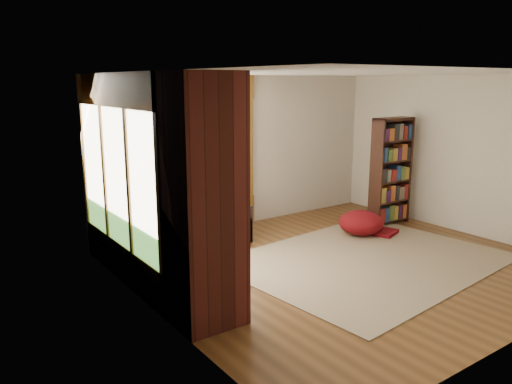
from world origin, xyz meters
TOP-DOWN VIEW (x-y plane):
  - floor at (0.00, 0.00)m, footprint 5.50×5.50m
  - ceiling at (0.00, 0.00)m, footprint 5.50×5.50m
  - wall_back at (0.00, 2.50)m, footprint 5.50×0.04m
  - wall_left at (-2.75, 0.00)m, footprint 0.04×5.00m
  - wall_right at (2.75, 0.00)m, footprint 0.04×5.00m
  - windows_back at (-1.20, 2.47)m, footprint 2.82×0.10m
  - windows_left at (-2.72, 1.20)m, footprint 0.10×2.62m
  - roller_blind at (-2.69, 2.03)m, footprint 0.03×0.72m
  - brick_chimney at (-2.40, -0.35)m, footprint 0.70×0.70m
  - sectional_sofa at (-1.95, 1.70)m, footprint 2.20×2.20m
  - area_rug at (0.39, -0.09)m, footprint 3.98×3.19m
  - bookshelf at (2.14, 0.99)m, footprint 0.81×0.27m
  - pouf at (1.25, 0.82)m, footprint 0.94×0.94m
  - dog_tan at (-1.78, 1.85)m, footprint 1.06×0.80m
  - dog_brindle at (-2.42, 1.24)m, footprint 0.88×0.96m
  - throw_pillows at (-1.92, 1.85)m, footprint 1.98×1.68m

SIDE VIEW (x-z plane):
  - floor at x=0.00m, z-range 0.00..0.00m
  - area_rug at x=0.39m, z-range 0.00..0.01m
  - pouf at x=1.25m, z-range 0.01..0.41m
  - sectional_sofa at x=-1.95m, z-range -0.10..0.70m
  - throw_pillows at x=-1.92m, z-range 0.54..0.99m
  - dog_brindle at x=-2.42m, z-range 0.54..1.00m
  - dog_tan at x=-1.78m, z-range 0.54..1.07m
  - bookshelf at x=2.14m, z-range 0.00..1.89m
  - wall_back at x=0.00m, z-range 0.00..2.60m
  - wall_left at x=-2.75m, z-range 0.00..2.60m
  - wall_right at x=2.75m, z-range 0.00..2.60m
  - brick_chimney at x=-2.40m, z-range 0.00..2.60m
  - windows_back at x=-1.20m, z-range 0.40..2.30m
  - windows_left at x=-2.72m, z-range 0.40..2.30m
  - roller_blind at x=-2.69m, z-range 1.30..2.20m
  - ceiling at x=0.00m, z-range 2.60..2.60m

